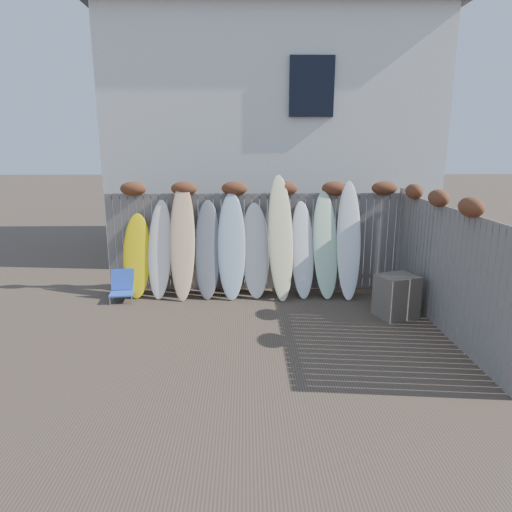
{
  "coord_description": "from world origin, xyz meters",
  "views": [
    {
      "loc": [
        -0.18,
        -6.75,
        2.95
      ],
      "look_at": [
        0.0,
        1.2,
        1.0
      ],
      "focal_mm": 32.0,
      "sensor_mm": 36.0,
      "label": 1
    }
  ],
  "objects_px": {
    "lattice_panel": "(424,257)",
    "surfboard_0": "(137,256)",
    "beach_chair": "(122,286)",
    "wooden_crate": "(396,296)"
  },
  "relations": [
    {
      "from": "wooden_crate",
      "to": "lattice_panel",
      "type": "height_order",
      "value": "lattice_panel"
    },
    {
      "from": "lattice_panel",
      "to": "surfboard_0",
      "type": "height_order",
      "value": "lattice_panel"
    },
    {
      "from": "beach_chair",
      "to": "lattice_panel",
      "type": "distance_m",
      "value": 5.73
    },
    {
      "from": "wooden_crate",
      "to": "surfboard_0",
      "type": "distance_m",
      "value": 4.97
    },
    {
      "from": "beach_chair",
      "to": "lattice_panel",
      "type": "relative_size",
      "value": 0.31
    },
    {
      "from": "beach_chair",
      "to": "surfboard_0",
      "type": "bearing_deg",
      "value": 48.74
    },
    {
      "from": "surfboard_0",
      "to": "beach_chair",
      "type": "bearing_deg",
      "value": -131.01
    },
    {
      "from": "wooden_crate",
      "to": "lattice_panel",
      "type": "xyz_separation_m",
      "value": [
        0.64,
        0.54,
        0.57
      ]
    },
    {
      "from": "wooden_crate",
      "to": "surfboard_0",
      "type": "bearing_deg",
      "value": 165.1
    },
    {
      "from": "wooden_crate",
      "to": "surfboard_0",
      "type": "height_order",
      "value": "surfboard_0"
    }
  ]
}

